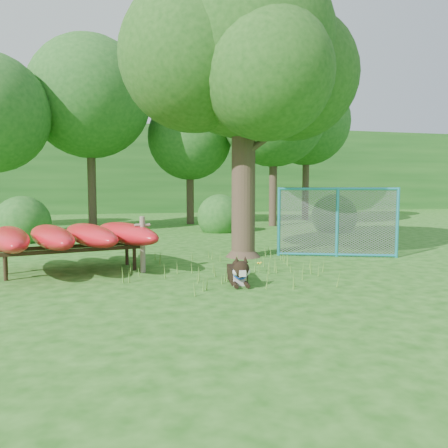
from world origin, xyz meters
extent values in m
plane|color=#195310|center=(0.00, 0.00, 0.00)|extent=(80.00, 80.00, 0.00)
cylinder|color=#382A1F|center=(1.12, 2.80, 2.36)|extent=(0.73, 0.73, 4.71)
cone|color=#382A1F|center=(1.12, 2.80, 0.24)|extent=(1.10, 1.10, 0.47)
sphere|color=#1C4B15|center=(1.12, 2.80, 5.28)|extent=(4.52, 4.52, 4.52)
sphere|color=#1C4B15|center=(2.53, 3.03, 4.71)|extent=(3.39, 3.39, 3.39)
sphere|color=#1C4B15|center=(-0.16, 2.74, 4.90)|extent=(3.58, 3.58, 3.58)
sphere|color=#1C4B15|center=(1.30, 1.59, 4.34)|extent=(3.02, 3.02, 3.02)
sphere|color=#1C4B15|center=(0.82, 3.95, 5.66)|extent=(3.20, 3.20, 3.20)
cylinder|color=#382A1F|center=(1.66, 2.67, 3.02)|extent=(1.34, 0.30, 1.00)
cylinder|color=#382A1F|center=(0.71, 3.10, 3.39)|extent=(0.90, 0.88, 0.96)
cylinder|color=#706154|center=(-1.53, 1.34, 0.59)|extent=(0.12, 0.12, 1.18)
cylinder|color=#706154|center=(-1.53, 1.34, 1.00)|extent=(0.32, 0.09, 0.06)
cylinder|color=black|center=(-4.14, 1.17, 0.24)|extent=(0.09, 0.09, 0.48)
cylinder|color=black|center=(-1.69, 1.68, 0.24)|extent=(0.09, 0.09, 0.48)
cylinder|color=black|center=(-4.28, 1.83, 0.24)|extent=(0.09, 0.09, 0.48)
cylinder|color=black|center=(-1.83, 2.34, 0.24)|extent=(0.09, 0.09, 0.48)
cube|color=black|center=(-2.91, 1.42, 0.50)|extent=(2.85, 0.67, 0.08)
cube|color=black|center=(-3.05, 2.08, 0.50)|extent=(2.85, 0.67, 0.08)
ellipsoid|color=red|center=(-4.12, 1.52, 0.77)|extent=(1.44, 2.97, 0.46)
ellipsoid|color=red|center=(-3.36, 1.68, 0.77)|extent=(1.53, 2.96, 0.46)
ellipsoid|color=red|center=(-2.61, 1.83, 0.77)|extent=(1.62, 2.95, 0.46)
ellipsoid|color=red|center=(-1.85, 1.99, 0.77)|extent=(1.71, 2.94, 0.46)
cube|color=black|center=(0.15, 0.01, 0.14)|extent=(0.40, 0.83, 0.27)
cube|color=beige|center=(0.11, -0.33, 0.13)|extent=(0.27, 0.19, 0.25)
sphere|color=black|center=(0.08, -0.53, 0.34)|extent=(0.30, 0.30, 0.30)
cube|color=beige|center=(0.06, -0.66, 0.30)|extent=(0.13, 0.17, 0.10)
sphere|color=beige|center=(-0.02, -0.54, 0.30)|extent=(0.14, 0.14, 0.14)
sphere|color=beige|center=(0.17, -0.56, 0.30)|extent=(0.14, 0.14, 0.14)
cone|color=black|center=(0.01, -0.47, 0.50)|extent=(0.14, 0.15, 0.14)
cone|color=black|center=(0.16, -0.50, 0.50)|extent=(0.11, 0.13, 0.14)
cylinder|color=black|center=(-0.02, -0.48, 0.06)|extent=(0.13, 0.35, 0.08)
cylinder|color=black|center=(0.18, -0.51, 0.06)|extent=(0.13, 0.35, 0.08)
sphere|color=black|center=(0.27, 0.43, 0.25)|extent=(0.18, 0.18, 0.18)
torus|color=#1642A9|center=(0.09, -0.44, 0.27)|extent=(0.29, 0.12, 0.29)
cylinder|color=teal|center=(2.07, 2.76, 0.89)|extent=(0.10, 0.10, 1.79)
cylinder|color=teal|center=(3.46, 2.22, 0.89)|extent=(0.10, 0.10, 1.79)
cylinder|color=teal|center=(4.85, 1.69, 0.89)|extent=(0.10, 0.10, 1.79)
cylinder|color=teal|center=(3.46, 2.22, 1.75)|extent=(2.80, 1.13, 0.07)
cylinder|color=teal|center=(3.46, 2.22, 0.05)|extent=(2.80, 1.13, 0.07)
plane|color=slate|center=(3.46, 2.22, 0.89)|extent=(2.78, 1.07, 2.98)
cylinder|color=#51882C|center=(0.83, 0.70, 0.10)|extent=(0.02, 0.02, 0.20)
sphere|color=yellow|center=(0.83, 0.70, 0.20)|extent=(0.04, 0.04, 0.04)
sphere|color=yellow|center=(0.88, 0.70, 0.21)|extent=(0.04, 0.04, 0.04)
sphere|color=yellow|center=(0.82, 0.74, 0.19)|extent=(0.04, 0.04, 0.04)
sphere|color=yellow|center=(0.84, 0.66, 0.20)|extent=(0.04, 0.04, 0.04)
sphere|color=yellow|center=(0.80, 0.69, 0.21)|extent=(0.04, 0.04, 0.04)
cylinder|color=#382A1F|center=(-3.00, 12.00, 2.62)|extent=(0.36, 0.36, 5.25)
sphere|color=#1D561B|center=(-3.00, 12.00, 5.62)|extent=(5.20, 5.20, 5.20)
cylinder|color=#382A1F|center=(1.50, 13.00, 1.92)|extent=(0.36, 0.36, 3.85)
sphere|color=#1D561B|center=(1.50, 13.00, 4.12)|extent=(4.00, 4.00, 4.00)
cylinder|color=#382A1F|center=(5.00, 11.00, 2.38)|extent=(0.36, 0.36, 4.76)
sphere|color=#1D561B|center=(5.00, 11.00, 5.10)|extent=(4.80, 4.80, 4.80)
cylinder|color=#382A1F|center=(8.00, 14.00, 2.45)|extent=(0.36, 0.36, 4.90)
sphere|color=#1D561B|center=(8.00, 14.00, 5.25)|extent=(4.60, 4.60, 4.60)
sphere|color=#1D561B|center=(-5.00, 7.50, 0.00)|extent=(1.80, 1.80, 1.80)
sphere|color=#1D561B|center=(6.50, 8.00, 0.00)|extent=(1.80, 1.80, 1.80)
sphere|color=#1D561B|center=(2.00, 9.00, 0.00)|extent=(1.80, 1.80, 1.80)
cube|color=#1D561B|center=(0.00, 28.00, 3.00)|extent=(80.00, 12.00, 6.00)
camera|label=1|loc=(-2.10, -7.88, 1.80)|focal=35.00mm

